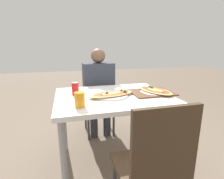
# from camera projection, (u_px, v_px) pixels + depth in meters

# --- Properties ---
(ground_plane) EXTENTS (14.00, 14.00, 0.00)m
(ground_plane) POSITION_uv_depth(u_px,v_px,m) (113.00, 161.00, 1.88)
(ground_plane) COLOR #6B5B4C
(dining_table) EXTENTS (1.09, 0.86, 0.74)m
(dining_table) POSITION_uv_depth(u_px,v_px,m) (113.00, 103.00, 1.72)
(dining_table) COLOR white
(dining_table) RESTS_ON ground_plane
(chair_far_seated) EXTENTS (0.40, 0.40, 0.93)m
(chair_far_seated) POSITION_uv_depth(u_px,v_px,m) (98.00, 96.00, 2.46)
(chair_far_seated) COLOR #3F2D1E
(chair_far_seated) RESTS_ON ground_plane
(chair_near_camera) EXTENTS (0.40, 0.40, 0.93)m
(chair_near_camera) POSITION_uv_depth(u_px,v_px,m) (153.00, 165.00, 1.05)
(chair_near_camera) COLOR #3F2D1E
(chair_near_camera) RESTS_ON ground_plane
(person_seated) EXTENTS (0.40, 0.25, 1.17)m
(person_seated) POSITION_uv_depth(u_px,v_px,m) (99.00, 86.00, 2.31)
(person_seated) COLOR #2D2D38
(person_seated) RESTS_ON ground_plane
(pizza_main) EXTENTS (0.48, 0.31, 0.06)m
(pizza_main) POSITION_uv_depth(u_px,v_px,m) (111.00, 94.00, 1.66)
(pizza_main) COLOR white
(pizza_main) RESTS_ON dining_table
(soda_can) EXTENTS (0.07, 0.07, 0.12)m
(soda_can) POSITION_uv_depth(u_px,v_px,m) (75.00, 89.00, 1.68)
(soda_can) COLOR red
(soda_can) RESTS_ON dining_table
(drink_glass) EXTENTS (0.08, 0.08, 0.12)m
(drink_glass) POSITION_uv_depth(u_px,v_px,m) (80.00, 100.00, 1.36)
(drink_glass) COLOR orange
(drink_glass) RESTS_ON dining_table
(serving_tray) EXTENTS (0.42, 0.33, 0.01)m
(serving_tray) POSITION_uv_depth(u_px,v_px,m) (151.00, 92.00, 1.77)
(serving_tray) COLOR brown
(serving_tray) RESTS_ON dining_table
(pizza_second) EXTENTS (0.33, 0.46, 0.06)m
(pizza_second) POSITION_uv_depth(u_px,v_px,m) (155.00, 91.00, 1.78)
(pizza_second) COLOR white
(pizza_second) RESTS_ON dining_table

